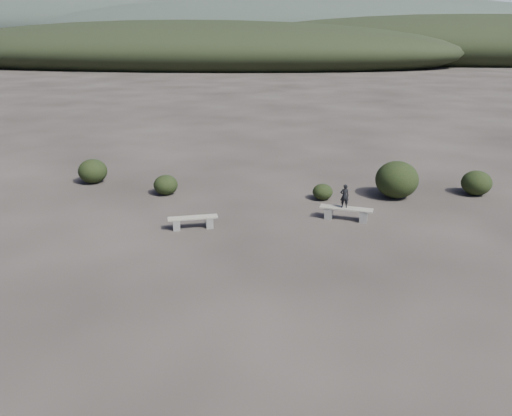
# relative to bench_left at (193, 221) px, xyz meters

# --- Properties ---
(ground) EXTENTS (1200.00, 1200.00, 0.00)m
(ground) POSITION_rel_bench_left_xyz_m (2.76, -4.11, -0.27)
(ground) COLOR #28231F
(ground) RESTS_ON ground
(bench_left) EXTENTS (1.82, 0.89, 0.45)m
(bench_left) POSITION_rel_bench_left_xyz_m (0.00, 0.00, 0.00)
(bench_left) COLOR #65625F
(bench_left) RESTS_ON ground
(bench_right) EXTENTS (2.02, 0.77, 0.49)m
(bench_right) POSITION_rel_bench_left_xyz_m (5.57, 1.49, 0.03)
(bench_right) COLOR #65625F
(bench_right) RESTS_ON ground
(seated_person) EXTENTS (0.36, 0.27, 0.91)m
(seated_person) POSITION_rel_bench_left_xyz_m (5.47, 1.50, 0.68)
(seated_person) COLOR black
(seated_person) RESTS_ON bench_right
(shrub_a) EXTENTS (1.05, 1.05, 0.86)m
(shrub_a) POSITION_rel_bench_left_xyz_m (-2.09, 3.81, 0.16)
(shrub_a) COLOR black
(shrub_a) RESTS_ON ground
(shrub_c) EXTENTS (0.85, 0.85, 0.68)m
(shrub_c) POSITION_rel_bench_left_xyz_m (4.72, 3.84, 0.07)
(shrub_c) COLOR black
(shrub_c) RESTS_ON ground
(shrub_d) EXTENTS (1.81, 1.81, 1.58)m
(shrub_d) POSITION_rel_bench_left_xyz_m (7.85, 4.48, 0.52)
(shrub_d) COLOR black
(shrub_d) RESTS_ON ground
(shrub_e) EXTENTS (1.28, 1.28, 1.07)m
(shrub_e) POSITION_rel_bench_left_xyz_m (11.39, 5.24, 0.26)
(shrub_e) COLOR black
(shrub_e) RESTS_ON ground
(shrub_f) EXTENTS (1.33, 1.33, 1.12)m
(shrub_f) POSITION_rel_bench_left_xyz_m (-5.99, 5.17, 0.29)
(shrub_f) COLOR black
(shrub_f) RESTS_ON ground
(mountain_ridges) EXTENTS (500.00, 400.00, 56.00)m
(mountain_ridges) POSITION_rel_bench_left_xyz_m (-4.72, 334.96, 10.56)
(mountain_ridges) COLOR black
(mountain_ridges) RESTS_ON ground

